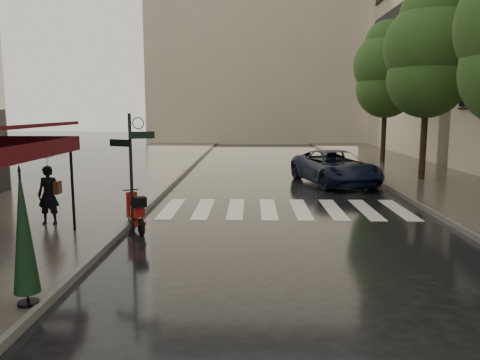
{
  "coord_description": "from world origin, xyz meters",
  "views": [
    {
      "loc": [
        1.89,
        -8.85,
        3.19
      ],
      "look_at": [
        1.6,
        3.02,
        1.4
      ],
      "focal_mm": 35.0,
      "sensor_mm": 36.0,
      "label": 1
    }
  ],
  "objects_px": {
    "scooter": "(136,213)",
    "parasol_back": "(24,233)",
    "pedestrian_with_umbrella": "(47,165)",
    "parked_car": "(335,167)"
  },
  "relations": [
    {
      "from": "scooter",
      "to": "parasol_back",
      "type": "relative_size",
      "value": 0.65
    },
    {
      "from": "scooter",
      "to": "pedestrian_with_umbrella",
      "type": "bearing_deg",
      "value": 148.6
    },
    {
      "from": "parked_car",
      "to": "scooter",
      "type": "bearing_deg",
      "value": -144.66
    },
    {
      "from": "scooter",
      "to": "parasol_back",
      "type": "distance_m",
      "value": 5.19
    },
    {
      "from": "pedestrian_with_umbrella",
      "to": "parked_car",
      "type": "relative_size",
      "value": 0.46
    },
    {
      "from": "pedestrian_with_umbrella",
      "to": "scooter",
      "type": "relative_size",
      "value": 1.69
    },
    {
      "from": "pedestrian_with_umbrella",
      "to": "scooter",
      "type": "bearing_deg",
      "value": -5.59
    },
    {
      "from": "scooter",
      "to": "parked_car",
      "type": "height_order",
      "value": "parked_car"
    },
    {
      "from": "parked_car",
      "to": "parasol_back",
      "type": "bearing_deg",
      "value": -133.52
    },
    {
      "from": "pedestrian_with_umbrella",
      "to": "parasol_back",
      "type": "relative_size",
      "value": 1.1
    }
  ]
}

